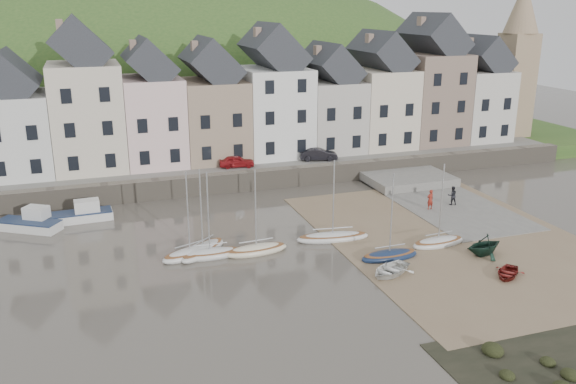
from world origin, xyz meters
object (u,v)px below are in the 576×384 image
object	(u,v)px
rowboat_white	(390,270)
rowboat_red	(507,273)
car_left	(237,161)
person_red	(430,199)
sailboat_0	(190,253)
car_right	(318,154)
rowboat_green	(484,245)
person_dark	(452,195)

from	to	relation	value
rowboat_white	rowboat_red	size ratio (longest dim) A/B	1.25
car_left	person_red	bearing A→B (deg)	-125.18
sailboat_0	car_right	bearing A→B (deg)	45.83
sailboat_0	person_red	distance (m)	21.15
rowboat_green	car_left	xyz separation A→B (m)	(-11.80, 22.83, 1.36)
rowboat_red	person_dark	distance (m)	14.31
rowboat_white	car_left	world-z (taller)	car_left
rowboat_white	rowboat_green	world-z (taller)	rowboat_green
rowboat_green	rowboat_red	distance (m)	3.53
sailboat_0	car_left	distance (m)	18.19
sailboat_0	rowboat_red	bearing A→B (deg)	-27.78
sailboat_0	person_dark	xyz separation A→B (m)	(23.35, 3.68, 0.68)
rowboat_red	car_left	xyz separation A→B (m)	(-11.09, 26.26, 1.85)
rowboat_white	rowboat_red	distance (m)	7.45
rowboat_green	car_right	distance (m)	23.11
car_left	car_right	bearing A→B (deg)	-80.52
rowboat_white	person_red	bearing A→B (deg)	111.68
rowboat_red	car_left	world-z (taller)	car_left
rowboat_green	rowboat_red	world-z (taller)	rowboat_green
rowboat_white	person_red	xyz separation A→B (m)	(9.24, 10.32, 0.59)
sailboat_0	car_right	size ratio (longest dim) A/B	1.67
person_red	car_left	size ratio (longest dim) A/B	0.51
sailboat_0	car_left	bearing A→B (deg)	65.49
car_right	sailboat_0	bearing A→B (deg)	150.20
rowboat_white	rowboat_red	bearing A→B (deg)	42.24
rowboat_red	person_red	world-z (taller)	person_red
sailboat_0	rowboat_green	xyz separation A→B (m)	(19.30, -6.37, 0.55)
person_red	person_dark	world-z (taller)	person_red
person_red	sailboat_0	bearing A→B (deg)	-0.79
car_left	sailboat_0	bearing A→B (deg)	164.97
car_right	rowboat_red	bearing A→B (deg)	-159.96
rowboat_white	car_left	distance (m)	23.98
person_dark	car_left	size ratio (longest dim) A/B	0.49
person_dark	car_right	xyz separation A→B (m)	(-7.36, 12.78, 1.28)
sailboat_0	rowboat_white	world-z (taller)	sailboat_0
sailboat_0	car_left	world-z (taller)	sailboat_0
rowboat_white	rowboat_red	xyz separation A→B (m)	(6.94, -2.70, -0.07)
person_dark	rowboat_white	bearing A→B (deg)	54.02
sailboat_0	rowboat_white	size ratio (longest dim) A/B	1.97
rowboat_red	car_left	bearing A→B (deg)	163.31
person_red	rowboat_white	bearing A→B (deg)	38.59
person_red	car_left	distance (m)	18.86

